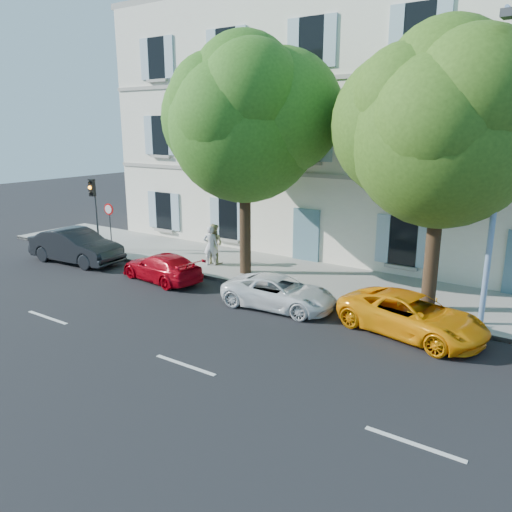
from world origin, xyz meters
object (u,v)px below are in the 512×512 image
Objects in this scene: car_red_coupe at (162,267)px; road_sign at (109,217)px; pedestrian_a at (211,246)px; car_yellow_supercar at (412,315)px; tree_left at (245,127)px; car_white_coupe at (279,292)px; car_dark_sedan at (76,246)px; tree_right at (443,136)px; pedestrian_b at (214,244)px; traffic_light at (94,199)px; street_lamp at (499,161)px.

road_sign is at bearing -100.16° from car_red_coupe.
car_red_coupe is 2.21× the size of pedestrian_a.
pedestrian_a is (-9.52, 2.27, 0.41)m from car_yellow_supercar.
car_white_coupe is at bearing -37.82° from tree_left.
pedestrian_a reaches higher than car_yellow_supercar.
tree_left reaches higher than car_dark_sedan.
car_white_coupe is at bearing 97.68° from car_red_coupe.
car_red_coupe is 0.98× the size of car_white_coupe.
tree_right is 15.35m from road_sign.
car_red_coupe is 2.16× the size of pedestrian_b.
tree_right is 16.13m from traffic_light.
pedestrian_b is at bearing 174.63° from street_lamp.
tree_left is at bearing -75.67° from car_dark_sedan.
tree_left is (2.43, 2.42, 5.48)m from car_red_coupe.
traffic_light is at bearing -179.27° from street_lamp.
car_yellow_supercar is at bearing 137.85° from pedestrian_a.
tree_right reaches higher than car_red_coupe.
car_red_coupe is 1.62× the size of road_sign.
tree_left is (-7.61, 2.19, 5.42)m from car_yellow_supercar.
car_red_coupe is 0.44× the size of tree_right.
car_dark_sedan is 6.41m from pedestrian_b.
car_white_coupe is 2.20× the size of pedestrian_b.
traffic_light is 6.66m from pedestrian_a.
tree_left reaches higher than street_lamp.
street_lamp is at bearing 171.17° from pedestrian_b.
car_red_coupe reaches higher than car_white_coupe.
pedestrian_a is 0.98× the size of pedestrian_b.
car_white_coupe is 0.43× the size of tree_left.
tree_right is (9.95, 2.30, 5.21)m from car_red_coupe.
traffic_light is at bearing -176.68° from road_sign.
car_yellow_supercar is at bearing -91.52° from car_white_coupe.
car_yellow_supercar is at bearing -137.44° from street_lamp.
traffic_light reaches higher than pedestrian_a.
car_dark_sedan is 16.16m from tree_right.
tree_right is (15.17, 2.46, 5.00)m from car_dark_sedan.
traffic_light is at bearing -19.95° from pedestrian_a.
traffic_light is at bearing 97.47° from car_yellow_supercar.
pedestrian_a is (-11.16, 0.76, -4.09)m from street_lamp.
pedestrian_a is at bearing 9.77° from road_sign.
tree_left is at bearing 148.76° from pedestrian_a.
pedestrian_a is (-1.91, 0.08, -5.01)m from tree_left.
tree_left reaches higher than car_white_coupe.
traffic_light reaches higher than pedestrian_b.
car_dark_sedan is 1.06× the size of car_yellow_supercar.
road_sign is 5.54m from pedestrian_a.
car_yellow_supercar is 5.03m from street_lamp.
traffic_light reaches higher than car_yellow_supercar.
tree_right is (4.40, 2.31, 5.22)m from car_white_coupe.
road_sign is at bearing 9.44° from pedestrian_b.
car_dark_sedan is at bearing -69.23° from traffic_light.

